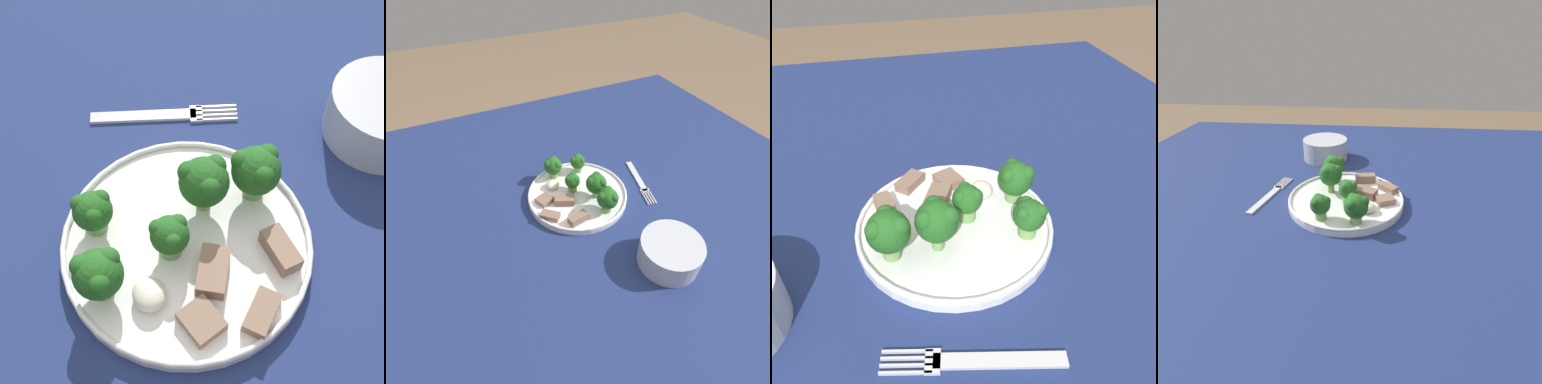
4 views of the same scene
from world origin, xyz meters
TOP-DOWN VIEW (x-y plane):
  - ground_plane at (0.00, 0.00)m, footprint 8.00×8.00m
  - table at (0.00, 0.00)m, footprint 1.36×1.15m
  - dinner_plate at (-0.01, -0.02)m, footprint 0.25×0.25m
  - fork at (-0.19, -0.00)m, footprint 0.06×0.17m
  - cream_bowl at (-0.10, 0.23)m, footprint 0.13×0.13m
  - broccoli_floret_near_rim_left at (-0.05, 0.01)m, footprint 0.05×0.05m
  - broccoli_floret_center_left at (-0.05, -0.10)m, footprint 0.04×0.04m
  - broccoli_floret_back_left at (-0.05, 0.06)m, footprint 0.05×0.05m
  - broccoli_floret_front_left at (0.02, -0.11)m, footprint 0.05×0.05m
  - broccoli_floret_center_back at (-0.01, -0.04)m, footprint 0.04×0.04m
  - meat_slice_front_slice at (0.03, 0.06)m, footprint 0.05×0.03m
  - meat_slice_middle_slice at (0.03, -0.01)m, footprint 0.06×0.05m
  - meat_slice_rear_slice at (0.08, 0.02)m, footprint 0.05×0.05m
  - meat_slice_edge_slice at (0.07, -0.03)m, footprint 0.05×0.04m
  - sauce_dollop at (0.04, -0.07)m, footprint 0.03×0.03m

SIDE VIEW (x-z plane):
  - ground_plane at x=0.00m, z-range 0.00..0.00m
  - table at x=0.00m, z-range 0.28..1.01m
  - fork at x=-0.19m, z-range 0.72..0.73m
  - dinner_plate at x=-0.01m, z-range 0.72..0.74m
  - meat_slice_edge_slice at x=0.07m, z-range 0.73..0.75m
  - meat_slice_rear_slice at x=0.08m, z-range 0.73..0.75m
  - meat_slice_middle_slice at x=0.03m, z-range 0.73..0.75m
  - sauce_dollop at x=0.04m, z-range 0.73..0.75m
  - meat_slice_front_slice at x=0.03m, z-range 0.73..0.75m
  - cream_bowl at x=-0.10m, z-range 0.72..0.78m
  - broccoli_floret_center_back at x=-0.01m, z-range 0.74..0.79m
  - broccoli_floret_center_left at x=-0.05m, z-range 0.74..0.79m
  - broccoli_floret_front_left at x=0.02m, z-range 0.74..0.80m
  - broccoli_floret_back_left at x=-0.05m, z-range 0.74..0.81m
  - broccoli_floret_near_rim_left at x=-0.05m, z-range 0.74..0.81m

